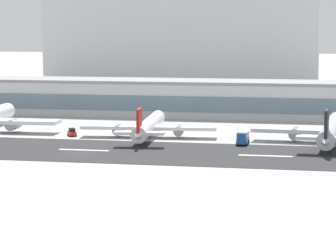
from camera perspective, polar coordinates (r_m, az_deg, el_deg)
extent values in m
plane|color=#9E9E99|center=(181.69, -6.37, -2.44)|extent=(1400.00, 1400.00, 0.00)
cube|color=#262628|center=(186.84, -5.86, -2.17)|extent=(800.00, 33.11, 0.08)
cube|color=white|center=(187.02, -6.04, -2.15)|extent=(12.00, 1.20, 0.01)
cube|color=white|center=(179.10, 6.99, -2.55)|extent=(12.00, 1.20, 0.01)
cube|color=#B7BABC|center=(258.01, 0.86, 1.49)|extent=(204.57, 20.14, 10.62)
cube|color=slate|center=(248.06, 0.43, 1.15)|extent=(198.43, 0.30, 4.78)
cube|color=gray|center=(257.54, 0.86, 2.77)|extent=(206.62, 20.35, 1.00)
cube|color=#BCBCC1|center=(384.40, 1.03, 6.07)|extent=(129.28, 33.95, 49.19)
sphere|color=silver|center=(246.23, -11.41, 0.68)|extent=(4.30, 4.30, 4.30)
cylinder|color=gray|center=(220.92, -10.98, -0.31)|extent=(3.24, 6.47, 2.94)
cylinder|color=white|center=(208.19, -1.36, -0.39)|extent=(7.39, 39.38, 3.92)
sphere|color=white|center=(227.49, -0.71, 0.21)|extent=(3.72, 3.72, 3.72)
cone|color=white|center=(188.95, -2.14, -1.12)|extent=(4.14, 7.34, 3.53)
cube|color=white|center=(207.47, -1.39, -0.53)|extent=(35.83, 9.01, 0.86)
cylinder|color=gray|center=(206.66, 0.81, -0.75)|extent=(3.03, 5.69, 2.55)
cylinder|color=gray|center=(208.76, -3.56, -0.68)|extent=(3.03, 5.69, 2.55)
cube|color=white|center=(190.43, -2.08, -0.94)|extent=(12.29, 4.29, 0.69)
cube|color=red|center=(190.09, -2.08, -0.12)|extent=(1.10, 5.33, 6.27)
cylinder|color=black|center=(206.59, -1.43, -1.15)|extent=(0.71, 0.71, 1.08)
cylinder|color=silver|center=(201.92, 11.64, -0.66)|extent=(7.14, 43.32, 4.31)
cone|color=silver|center=(180.59, 11.22, -1.51)|extent=(4.38, 8.00, 3.88)
cube|color=silver|center=(201.13, 11.62, -0.82)|extent=(39.85, 9.05, 0.95)
cylinder|color=gray|center=(201.94, 9.10, -0.95)|extent=(3.19, 6.21, 2.80)
cube|color=silver|center=(182.24, 11.26, -1.30)|extent=(13.64, 4.43, 0.76)
cube|color=black|center=(181.85, 11.28, -0.36)|extent=(1.07, 5.85, 6.90)
cylinder|color=black|center=(200.16, 11.58, -1.52)|extent=(0.78, 0.78, 1.19)
cube|color=#B2231E|center=(211.28, -6.89, -0.95)|extent=(3.11, 3.55, 1.00)
cube|color=black|center=(211.16, -6.89, -0.69)|extent=(2.13, 2.31, 0.90)
cylinder|color=black|center=(212.63, -6.76, -1.03)|extent=(0.57, 0.65, 0.60)
cylinder|color=black|center=(212.21, -7.18, -1.05)|extent=(0.57, 0.65, 0.60)
cylinder|color=black|center=(210.49, -6.59, -1.11)|extent=(0.57, 0.65, 0.60)
cylinder|color=black|center=(210.07, -7.01, -1.13)|extent=(0.57, 0.65, 0.60)
cube|color=#23569E|center=(195.60, 5.37, -1.47)|extent=(2.64, 6.09, 1.20)
cube|color=silver|center=(196.11, 5.41, -1.03)|extent=(2.48, 4.41, 1.60)
cube|color=#23569E|center=(193.29, 5.29, -1.16)|extent=(2.27, 1.77, 1.50)
cylinder|color=black|center=(193.80, 4.93, -1.72)|extent=(0.32, 0.91, 0.90)
cylinder|color=black|center=(193.46, 5.63, -1.74)|extent=(0.32, 0.91, 0.90)
cylinder|color=black|center=(197.91, 5.12, -1.54)|extent=(0.32, 0.91, 0.90)
cylinder|color=black|center=(197.57, 5.80, -1.57)|extent=(0.32, 0.91, 0.90)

